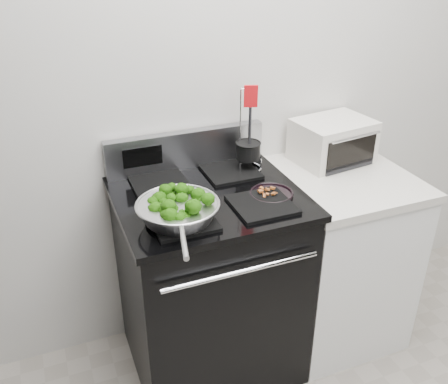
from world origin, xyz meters
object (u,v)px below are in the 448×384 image
utensil_holder (248,155)px  bacon_plate (271,192)px  toaster_oven (333,141)px  gas_range (210,281)px  skillet (178,210)px

utensil_holder → bacon_plate: bearing=-72.5°
bacon_plate → utensil_holder: utensil_holder is taller
utensil_holder → toaster_oven: size_ratio=1.03×
gas_range → bacon_plate: 0.55m
gas_range → utensil_holder: (0.26, 0.17, 0.53)m
skillet → utensil_holder: (0.45, 0.34, 0.02)m
gas_range → utensil_holder: 0.62m
gas_range → utensil_holder: bearing=33.2°
skillet → bacon_plate: 0.44m
toaster_oven → gas_range: bearing=-174.2°
utensil_holder → toaster_oven: (0.46, -0.00, 0.00)m
bacon_plate → skillet: bearing=-171.9°
toaster_oven → skillet: bearing=-167.2°
skillet → gas_range: bearing=54.3°
skillet → bacon_plate: size_ratio=2.73×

